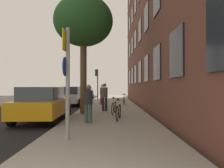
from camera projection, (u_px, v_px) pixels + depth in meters
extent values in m
plane|color=#332D28|center=(69.00, 107.00, 17.14)|extent=(41.80, 41.80, 0.00)
cube|color=black|center=(43.00, 107.00, 17.14)|extent=(7.00, 38.00, 0.01)
cube|color=gray|center=(112.00, 106.00, 17.13)|extent=(4.20, 38.00, 0.12)
cube|color=#1E232D|center=(177.00, 53.00, 7.28)|extent=(0.06, 1.50, 1.68)
cube|color=#1E232D|center=(158.00, 63.00, 10.40)|extent=(0.06, 1.50, 1.68)
cube|color=#1E232D|center=(147.00, 68.00, 13.53)|extent=(0.06, 1.50, 1.68)
cube|color=#1E232D|center=(141.00, 72.00, 16.65)|extent=(0.06, 1.50, 1.68)
cube|color=#1E232D|center=(136.00, 74.00, 19.77)|extent=(0.06, 1.50, 1.68)
cube|color=#1E232D|center=(133.00, 76.00, 22.90)|extent=(0.06, 1.50, 1.68)
cube|color=#1E232D|center=(131.00, 77.00, 26.02)|extent=(0.06, 1.50, 1.68)
cube|color=#1E232D|center=(129.00, 78.00, 29.15)|extent=(0.06, 1.50, 1.68)
cube|color=#1E232D|center=(147.00, 17.00, 13.56)|extent=(0.06, 1.50, 1.68)
cube|color=#1E232D|center=(141.00, 30.00, 16.69)|extent=(0.06, 1.50, 1.68)
cube|color=#1E232D|center=(136.00, 39.00, 19.81)|extent=(0.06, 1.50, 1.68)
cube|color=#1E232D|center=(133.00, 46.00, 22.94)|extent=(0.06, 1.50, 1.68)
cube|color=#1E232D|center=(131.00, 51.00, 26.06)|extent=(0.06, 1.50, 1.68)
cube|color=#1E232D|center=(129.00, 54.00, 29.19)|extent=(0.06, 1.50, 1.68)
cube|color=#1E232D|center=(136.00, 4.00, 19.85)|extent=(0.06, 1.50, 1.68)
cube|color=#1E232D|center=(133.00, 16.00, 22.98)|extent=(0.06, 1.50, 1.68)
cube|color=#1E232D|center=(131.00, 24.00, 26.10)|extent=(0.06, 1.50, 1.68)
cube|color=#1E232D|center=(129.00, 31.00, 29.23)|extent=(0.06, 1.50, 1.68)
cube|color=#1E232D|center=(129.00, 7.00, 29.26)|extent=(0.06, 1.50, 1.68)
cylinder|color=gray|center=(68.00, 83.00, 6.14)|extent=(0.12, 0.12, 3.25)
cube|color=yellow|center=(66.00, 41.00, 6.15)|extent=(0.03, 0.60, 0.60)
cylinder|color=#14339E|center=(66.00, 67.00, 6.14)|extent=(0.03, 0.56, 0.56)
cylinder|color=black|center=(98.00, 84.00, 25.83)|extent=(0.12, 0.12, 3.66)
cube|color=black|center=(97.00, 73.00, 25.85)|extent=(0.20, 0.24, 0.80)
sphere|color=#4B0707|center=(96.00, 71.00, 25.85)|extent=(0.16, 0.16, 0.16)
sphere|color=orange|center=(96.00, 73.00, 25.85)|extent=(0.16, 0.16, 0.16)
sphere|color=#083E11|center=(96.00, 75.00, 25.84)|extent=(0.16, 0.16, 0.16)
cylinder|color=brown|center=(84.00, 76.00, 12.03)|extent=(0.37, 0.37, 4.26)
ellipsoid|color=#235123|center=(84.00, 21.00, 12.06)|extent=(3.38, 3.38, 2.87)
torus|color=black|center=(121.00, 111.00, 10.19)|extent=(0.15, 0.68, 0.68)
torus|color=black|center=(118.00, 114.00, 9.24)|extent=(0.15, 0.68, 0.68)
cylinder|color=#C68C19|center=(119.00, 108.00, 9.72)|extent=(0.18, 0.82, 0.04)
cylinder|color=#C68C19|center=(119.00, 111.00, 9.48)|extent=(0.12, 0.50, 0.27)
cylinder|color=#C68C19|center=(119.00, 103.00, 9.58)|extent=(0.04, 0.04, 0.28)
cube|color=black|center=(119.00, 99.00, 9.58)|extent=(0.10, 0.24, 0.06)
cylinder|color=#4C4C4C|center=(121.00, 100.00, 10.20)|extent=(0.42, 0.10, 0.03)
torus|color=black|center=(116.00, 107.00, 12.26)|extent=(0.14, 0.66, 0.67)
torus|color=black|center=(113.00, 109.00, 11.29)|extent=(0.14, 0.66, 0.67)
cylinder|color=#C68C19|center=(115.00, 105.00, 11.78)|extent=(0.17, 0.83, 0.04)
cylinder|color=#C68C19|center=(114.00, 107.00, 11.54)|extent=(0.12, 0.51, 0.27)
cylinder|color=#C68C19|center=(114.00, 100.00, 11.64)|extent=(0.04, 0.04, 0.28)
cube|color=black|center=(114.00, 97.00, 11.64)|extent=(0.10, 0.24, 0.06)
cylinder|color=#4C4C4C|center=(116.00, 98.00, 12.27)|extent=(0.42, 0.09, 0.03)
torus|color=black|center=(124.00, 100.00, 18.11)|extent=(0.05, 0.66, 0.66)
torus|color=black|center=(125.00, 101.00, 17.06)|extent=(0.05, 0.66, 0.66)
cylinder|color=#99999E|center=(125.00, 99.00, 17.59)|extent=(0.06, 0.89, 0.04)
cylinder|color=#99999E|center=(125.00, 100.00, 17.32)|extent=(0.05, 0.54, 0.29)
cylinder|color=#99999E|center=(125.00, 96.00, 17.43)|extent=(0.04, 0.04, 0.28)
cube|color=black|center=(125.00, 94.00, 17.43)|extent=(0.10, 0.24, 0.06)
cylinder|color=#4C4C4C|center=(124.00, 94.00, 18.11)|extent=(0.42, 0.04, 0.03)
cylinder|color=#33594C|center=(87.00, 114.00, 8.83)|extent=(0.15, 0.15, 0.79)
cylinder|color=#33594C|center=(91.00, 114.00, 8.83)|extent=(0.15, 0.15, 0.79)
cylinder|color=#26262D|center=(89.00, 97.00, 8.84)|extent=(0.42, 0.42, 0.59)
sphere|color=#936B4C|center=(89.00, 87.00, 8.84)|extent=(0.21, 0.21, 0.21)
cylinder|color=#26262D|center=(104.00, 104.00, 13.16)|extent=(0.16, 0.16, 0.85)
cylinder|color=#26262D|center=(107.00, 104.00, 13.16)|extent=(0.16, 0.16, 0.85)
cylinder|color=#4C4742|center=(105.00, 92.00, 13.17)|extent=(0.52, 0.52, 0.63)
sphere|color=#936B4C|center=(105.00, 85.00, 13.17)|extent=(0.23, 0.23, 0.23)
cylinder|color=maroon|center=(102.00, 100.00, 17.94)|extent=(0.16, 0.16, 0.83)
cylinder|color=maroon|center=(104.00, 100.00, 17.94)|extent=(0.16, 0.16, 0.83)
cylinder|color=#33594C|center=(103.00, 91.00, 17.95)|extent=(0.53, 0.53, 0.62)
sphere|color=tan|center=(103.00, 86.00, 17.96)|extent=(0.23, 0.23, 0.23)
cube|color=orange|center=(44.00, 107.00, 10.12)|extent=(2.05, 4.44, 0.70)
cube|color=#384756|center=(43.00, 93.00, 9.91)|extent=(1.67, 2.50, 0.60)
cylinder|color=black|center=(37.00, 111.00, 11.52)|extent=(0.22, 0.64, 0.64)
cylinder|color=black|center=(68.00, 111.00, 11.51)|extent=(0.22, 0.64, 0.64)
cylinder|color=black|center=(13.00, 118.00, 8.72)|extent=(0.22, 0.64, 0.64)
cylinder|color=black|center=(54.00, 118.00, 8.72)|extent=(0.22, 0.64, 0.64)
cube|color=#B7B7BC|center=(73.00, 98.00, 18.34)|extent=(1.89, 4.46, 0.70)
cube|color=#1E232D|center=(72.00, 90.00, 18.13)|extent=(1.55, 2.51, 0.60)
cylinder|color=black|center=(67.00, 101.00, 19.75)|extent=(0.22, 0.64, 0.64)
cylinder|color=black|center=(84.00, 101.00, 19.74)|extent=(0.22, 0.64, 0.64)
cylinder|color=black|center=(60.00, 103.00, 16.93)|extent=(0.22, 0.64, 0.64)
cylinder|color=black|center=(80.00, 103.00, 16.93)|extent=(0.22, 0.64, 0.64)
cube|color=navy|center=(87.00, 94.00, 28.55)|extent=(1.88, 3.99, 0.70)
cube|color=#2D3847|center=(87.00, 89.00, 28.36)|extent=(1.56, 2.24, 0.60)
cylinder|color=black|center=(82.00, 96.00, 29.81)|extent=(0.22, 0.64, 0.64)
cylinder|color=black|center=(94.00, 96.00, 29.80)|extent=(0.22, 0.64, 0.64)
cylinder|color=black|center=(79.00, 97.00, 27.28)|extent=(0.22, 0.64, 0.64)
cylinder|color=black|center=(92.00, 97.00, 27.27)|extent=(0.22, 0.64, 0.64)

